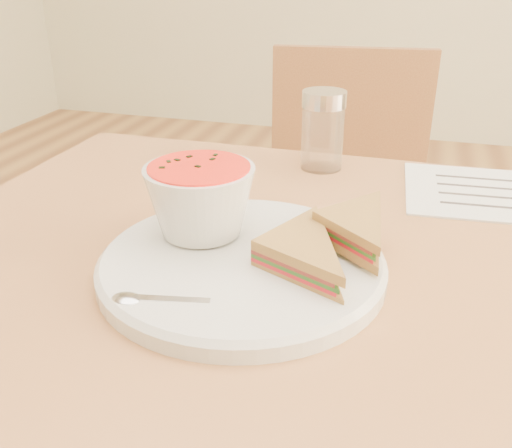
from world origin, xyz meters
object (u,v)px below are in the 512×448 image
(chair_far, at_px, (341,246))
(condiment_shaker, at_px, (323,130))
(plate, at_px, (242,266))
(soup_bowl, at_px, (201,204))

(chair_far, distance_m, condiment_shaker, 0.52)
(plate, xyz_separation_m, condiment_shaker, (0.02, 0.35, 0.05))
(plate, xyz_separation_m, soup_bowl, (-0.06, 0.04, 0.05))
(chair_far, height_order, plate, chair_far)
(chair_far, xyz_separation_m, plate, (-0.02, -0.70, 0.33))
(chair_far, distance_m, plate, 0.77)
(chair_far, relative_size, soup_bowl, 6.99)
(chair_far, xyz_separation_m, soup_bowl, (-0.08, -0.66, 0.38))
(plate, distance_m, condiment_shaker, 0.35)
(soup_bowl, height_order, condiment_shaker, condiment_shaker)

